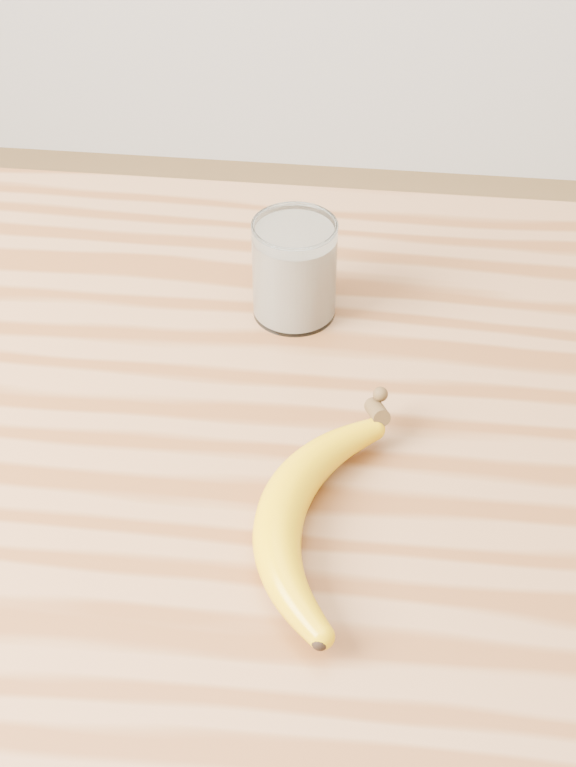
# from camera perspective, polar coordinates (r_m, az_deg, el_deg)

# --- Properties ---
(table) EXTENTS (1.20, 0.80, 0.90)m
(table) POSITION_cam_1_polar(r_m,az_deg,el_deg) (1.09, -3.67, -6.24)
(table) COLOR #91633C
(table) RESTS_ON ground
(smoothie_glass) EXTENTS (0.08, 0.08, 0.11)m
(smoothie_glass) POSITION_cam_1_polar(r_m,az_deg,el_deg) (1.08, 0.35, 6.04)
(smoothie_glass) COLOR white
(smoothie_glass) RESTS_ON table
(banana) EXTENTS (0.16, 0.35, 0.04)m
(banana) POSITION_cam_1_polar(r_m,az_deg,el_deg) (0.88, -0.42, -6.81)
(banana) COLOR #DAA404
(banana) RESTS_ON table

